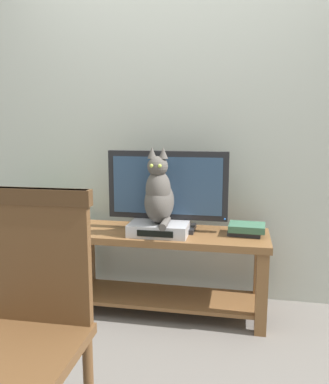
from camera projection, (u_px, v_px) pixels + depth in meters
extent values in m
plane|color=slate|center=(150.00, 363.00, 2.10)|extent=(12.00, 12.00, 0.00)
cube|color=#B7BCB2|center=(180.00, 103.00, 2.81)|extent=(7.00, 0.12, 2.80)
cube|color=brown|center=(166.00, 235.00, 2.59)|extent=(1.33, 0.45, 0.04)
cube|color=brown|center=(69.00, 279.00, 2.58)|extent=(0.07, 0.07, 0.51)
cube|color=brown|center=(262.00, 294.00, 2.35)|extent=(0.07, 0.07, 0.51)
cube|color=brown|center=(89.00, 261.00, 2.92)|extent=(0.07, 0.07, 0.51)
cube|color=brown|center=(259.00, 272.00, 2.69)|extent=(0.07, 0.07, 0.51)
cube|color=brown|center=(166.00, 297.00, 2.66)|extent=(1.23, 0.37, 0.02)
cube|color=black|center=(168.00, 227.00, 2.64)|extent=(0.37, 0.20, 0.03)
cube|color=black|center=(168.00, 222.00, 2.63)|extent=(0.06, 0.04, 0.05)
cube|color=black|center=(168.00, 185.00, 2.59)|extent=(0.79, 0.05, 0.45)
cube|color=navy|center=(167.00, 186.00, 2.56)|extent=(0.72, 0.01, 0.37)
sphere|color=#2672F2|center=(225.00, 219.00, 2.52)|extent=(0.01, 0.01, 0.01)
cube|color=#BCBCC1|center=(159.00, 228.00, 2.53)|extent=(0.37, 0.27, 0.08)
cube|color=black|center=(155.00, 234.00, 2.40)|extent=(0.22, 0.01, 0.04)
ellipsoid|color=#514C47|center=(159.00, 202.00, 2.50)|extent=(0.18, 0.28, 0.27)
ellipsoid|color=#514C47|center=(158.00, 190.00, 2.45)|extent=(0.16, 0.18, 0.24)
sphere|color=#514C47|center=(158.00, 166.00, 2.41)|extent=(0.13, 0.13, 0.13)
cone|color=#514C47|center=(152.00, 153.00, 2.41)|extent=(0.06, 0.06, 0.07)
cone|color=#514C47|center=(163.00, 153.00, 2.39)|extent=(0.06, 0.06, 0.07)
sphere|color=#B2C64C|center=(151.00, 166.00, 2.36)|extent=(0.02, 0.02, 0.02)
sphere|color=#B2C64C|center=(160.00, 166.00, 2.35)|extent=(0.02, 0.02, 0.02)
cylinder|color=#514C47|center=(165.00, 223.00, 2.42)|extent=(0.06, 0.23, 0.04)
cube|color=brown|center=(8.00, 356.00, 1.33)|extent=(0.47, 0.47, 0.04)
cube|color=brown|center=(34.00, 256.00, 1.49)|extent=(0.44, 0.04, 0.52)
cube|color=#4D331C|center=(31.00, 196.00, 1.45)|extent=(0.46, 0.05, 0.06)
cube|color=#2D2D33|center=(244.00, 233.00, 2.51)|extent=(0.21, 0.15, 0.03)
cube|color=#38664C|center=(247.00, 227.00, 2.51)|extent=(0.23, 0.19, 0.04)
cylinder|color=#47474C|center=(27.00, 289.00, 2.77)|extent=(0.26, 0.26, 0.22)
cylinder|color=#332319|center=(27.00, 276.00, 2.75)|extent=(0.24, 0.24, 0.02)
cylinder|color=#4C3823|center=(26.00, 267.00, 2.74)|extent=(0.04, 0.04, 0.10)
sphere|color=#2D5B33|center=(24.00, 234.00, 2.70)|extent=(0.47, 0.47, 0.47)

